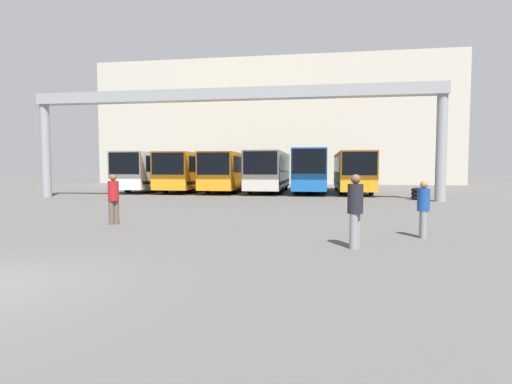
# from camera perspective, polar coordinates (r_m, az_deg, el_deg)

# --- Properties ---
(building_backdrop) EXTENTS (43.96, 12.00, 15.09)m
(building_backdrop) POSITION_cam_1_polar(r_m,az_deg,el_deg) (53.79, 2.89, 9.46)
(building_backdrop) COLOR #B7B2A3
(building_backdrop) RESTS_ON ground
(overhead_gantry) EXTENTS (25.73, 0.80, 6.84)m
(overhead_gantry) POSITION_cam_1_polar(r_m,az_deg,el_deg) (25.33, -4.01, 11.95)
(overhead_gantry) COLOR gray
(overhead_gantry) RESTS_ON ground
(bus_slot_0) EXTENTS (2.54, 12.44, 3.16)m
(bus_slot_0) POSITION_cam_1_polar(r_m,az_deg,el_deg) (35.86, -13.82, 3.18)
(bus_slot_0) COLOR silver
(bus_slot_0) RESTS_ON ground
(bus_slot_1) EXTENTS (2.61, 10.86, 3.12)m
(bus_slot_1) POSITION_cam_1_polar(r_m,az_deg,el_deg) (33.98, -9.18, 3.18)
(bus_slot_1) COLOR orange
(bus_slot_1) RESTS_ON ground
(bus_slot_2) EXTENTS (2.54, 11.99, 3.12)m
(bus_slot_2) POSITION_cam_1_polar(r_m,az_deg,el_deg) (33.66, -3.53, 3.21)
(bus_slot_2) COLOR orange
(bus_slot_2) RESTS_ON ground
(bus_slot_3) EXTENTS (2.58, 10.45, 3.18)m
(bus_slot_3) POSITION_cam_1_polar(r_m,az_deg,el_deg) (32.35, 1.90, 3.27)
(bus_slot_3) COLOR beige
(bus_slot_3) RESTS_ON ground
(bus_slot_4) EXTENTS (2.44, 11.80, 3.33)m
(bus_slot_4) POSITION_cam_1_polar(r_m,az_deg,el_deg) (32.79, 7.79, 3.38)
(bus_slot_4) COLOR #1959A5
(bus_slot_4) RESTS_ON ground
(bus_slot_5) EXTENTS (2.48, 10.80, 3.11)m
(bus_slot_5) POSITION_cam_1_polar(r_m,az_deg,el_deg) (32.40, 13.62, 3.10)
(bus_slot_5) COLOR orange
(bus_slot_5) RESTS_ON ground
(pedestrian_far_center) EXTENTS (0.33, 0.33, 1.60)m
(pedestrian_far_center) POSITION_cam_1_polar(r_m,az_deg,el_deg) (12.11, 22.79, -2.09)
(pedestrian_far_center) COLOR gray
(pedestrian_far_center) RESTS_ON ground
(pedestrian_near_left) EXTENTS (0.36, 0.36, 1.74)m
(pedestrian_near_left) POSITION_cam_1_polar(r_m,az_deg,el_deg) (14.71, -19.68, -0.80)
(pedestrian_near_left) COLOR brown
(pedestrian_near_left) RESTS_ON ground
(pedestrian_near_right) EXTENTS (0.38, 0.38, 1.81)m
(pedestrian_near_right) POSITION_cam_1_polar(r_m,az_deg,el_deg) (10.00, 13.98, -2.41)
(pedestrian_near_right) COLOR gray
(pedestrian_near_right) RESTS_ON ground
(tire_stack) EXTENTS (1.04, 1.04, 0.72)m
(tire_stack) POSITION_cam_1_polar(r_m,az_deg,el_deg) (26.46, 22.38, -0.24)
(tire_stack) COLOR black
(tire_stack) RESTS_ON ground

